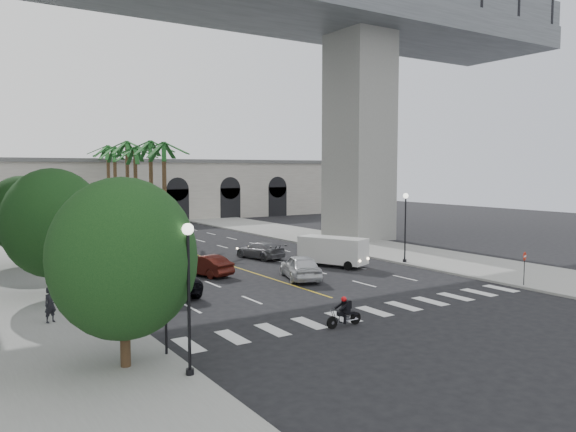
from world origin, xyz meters
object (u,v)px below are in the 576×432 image
object	(u,v)px
car_a	(300,267)
cargo_van	(333,250)
car_b	(205,265)
pedestrian_b	(92,292)
car_c	(163,280)
lamp_post_left_near	(189,286)
car_d	(260,250)
motorcycle_rider	(345,313)
pedestrian_a	(50,305)
lamp_post_left_far	(62,230)
do_not_enter_sign	(524,262)
traffic_signal_near	(165,293)
lamp_post_right	(405,221)
car_e	(164,253)
traffic_signal_far	(133,276)

from	to	relation	value
car_a	cargo_van	world-z (taller)	cargo_van
car_b	pedestrian_b	world-z (taller)	pedestrian_b
car_b	car_c	size ratio (longest dim) A/B	0.73
lamp_post_left_near	car_d	bearing A→B (deg)	54.80
motorcycle_rider	car_b	xyz separation A→B (m)	(-0.28, 14.71, 0.07)
car_d	car_b	bearing A→B (deg)	21.23
lamp_post_left_near	pedestrian_b	distance (m)	11.22
pedestrian_a	car_d	bearing A→B (deg)	8.49
lamp_post_left_far	car_d	world-z (taller)	lamp_post_left_far
motorcycle_rider	do_not_enter_sign	xyz separation A→B (m)	(14.35, 0.75, 0.95)
car_a	car_d	size ratio (longest dim) A/B	1.04
traffic_signal_near	car_d	distance (m)	23.88
lamp_post_left_far	motorcycle_rider	world-z (taller)	lamp_post_left_far
car_c	motorcycle_rider	bearing A→B (deg)	112.69
cargo_van	pedestrian_b	distance (m)	18.76
car_d	pedestrian_a	distance (m)	21.14
lamp_post_left_far	traffic_signal_near	world-z (taller)	lamp_post_left_far
car_d	cargo_van	size ratio (longest dim) A/B	0.86
car_c	pedestrian_b	bearing A→B (deg)	23.65
pedestrian_a	lamp_post_right	bearing A→B (deg)	-17.06
lamp_post_left_far	car_c	bearing A→B (deg)	-64.41
lamp_post_left_near	car_e	world-z (taller)	lamp_post_left_near
car_a	car_b	world-z (taller)	car_a
lamp_post_left_far	pedestrian_a	world-z (taller)	lamp_post_left_far
cargo_van	pedestrian_a	size ratio (longest dim) A/B	3.28
lamp_post_right	pedestrian_b	world-z (taller)	lamp_post_right
lamp_post_right	pedestrian_a	world-z (taller)	lamp_post_right
lamp_post_left_far	do_not_enter_sign	distance (m)	29.15
do_not_enter_sign	motorcycle_rider	bearing A→B (deg)	166.05
pedestrian_a	cargo_van	bearing A→B (deg)	-9.38
lamp_post_left_far	do_not_enter_sign	bearing A→B (deg)	-38.34
motorcycle_rider	lamp_post_left_far	bearing A→B (deg)	112.91
lamp_post_left_near	car_d	size ratio (longest dim) A/B	1.16
lamp_post_right	traffic_signal_far	size ratio (longest dim) A/B	1.47
car_b	pedestrian_a	bearing A→B (deg)	16.30
car_b	car_e	size ratio (longest dim) A/B	0.98
pedestrian_a	do_not_enter_sign	distance (m)	26.46
lamp_post_left_far	pedestrian_a	bearing A→B (deg)	-103.70
lamp_post_left_near	traffic_signal_far	xyz separation A→B (m)	(0.10, 6.50, -0.71)
car_a	cargo_van	size ratio (longest dim) A/B	0.90
car_d	pedestrian_a	size ratio (longest dim) A/B	2.83
lamp_post_left_near	cargo_van	distance (m)	23.39
traffic_signal_far	do_not_enter_sign	size ratio (longest dim) A/B	1.68
car_a	car_b	size ratio (longest dim) A/B	1.13
lamp_post_left_near	car_e	size ratio (longest dim) A/B	1.24
lamp_post_right	car_a	distance (m)	10.21
car_e	pedestrian_a	bearing A→B (deg)	40.27
car_a	car_e	distance (m)	12.26
cargo_van	pedestrian_b	world-z (taller)	cargo_van
car_d	do_not_enter_sign	size ratio (longest dim) A/B	2.12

